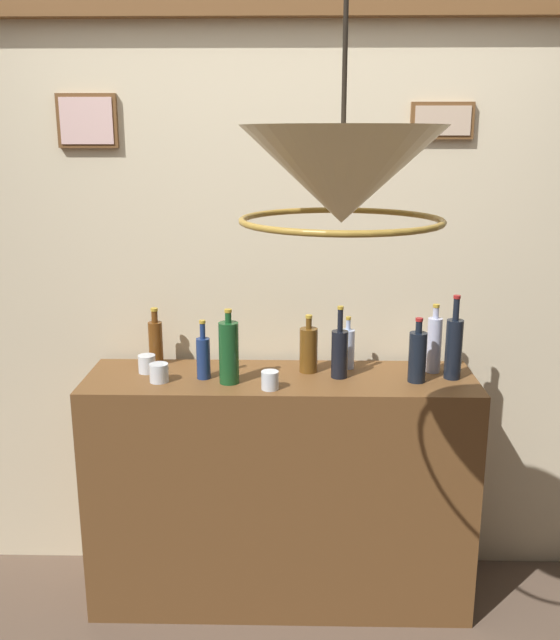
{
  "coord_description": "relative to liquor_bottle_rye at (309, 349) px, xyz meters",
  "views": [
    {
      "loc": [
        0.06,
        -1.89,
        1.95
      ],
      "look_at": [
        0.0,
        0.75,
        1.25
      ],
      "focal_mm": 39.64,
      "sensor_mm": 36.0,
      "label": 1
    }
  ],
  "objects": [
    {
      "name": "liquor_bottle_tequila",
      "position": [
        0.12,
        -0.07,
        0.01
      ],
      "size": [
        0.07,
        0.07,
        0.29
      ],
      "color": "black",
      "rests_on": "bar_shelf_unit"
    },
    {
      "name": "liquor_bottle_rye",
      "position": [
        0.0,
        0.0,
        0.0
      ],
      "size": [
        0.07,
        0.07,
        0.24
      ],
      "color": "brown",
      "rests_on": "bar_shelf_unit"
    },
    {
      "name": "liquor_bottle_bourbon",
      "position": [
        0.57,
        -0.07,
        0.03
      ],
      "size": [
        0.07,
        0.07,
        0.34
      ],
      "color": "black",
      "rests_on": "bar_shelf_unit"
    },
    {
      "name": "bar_shelf_unit",
      "position": [
        -0.11,
        -0.07,
        -0.6
      ],
      "size": [
        1.57,
        0.44,
        1.0
      ],
      "primitive_type": "cube",
      "color": "brown",
      "rests_on": "ground"
    },
    {
      "name": "liquor_bottle_vermouth",
      "position": [
        -0.64,
        0.08,
        0.0
      ],
      "size": [
        0.06,
        0.06,
        0.25
      ],
      "color": "brown",
      "rests_on": "bar_shelf_unit"
    },
    {
      "name": "panelled_rear_partition",
      "position": [
        -0.12,
        0.23,
        0.39
      ],
      "size": [
        3.56,
        0.15,
        2.86
      ],
      "color": "beige",
      "rests_on": "ground"
    },
    {
      "name": "liquor_bottle_mezcal",
      "position": [
        0.42,
        -0.11,
        0.01
      ],
      "size": [
        0.07,
        0.07,
        0.26
      ],
      "color": "black",
      "rests_on": "bar_shelf_unit"
    },
    {
      "name": "liquor_bottle_gin",
      "position": [
        -0.31,
        -0.14,
        0.03
      ],
      "size": [
        0.08,
        0.08,
        0.3
      ],
      "color": "#184B22",
      "rests_on": "bar_shelf_unit"
    },
    {
      "name": "glass_tumbler_highball",
      "position": [
        -0.59,
        -0.14,
        -0.06
      ],
      "size": [
        0.08,
        0.08,
        0.07
      ],
      "color": "silver",
      "rests_on": "bar_shelf_unit"
    },
    {
      "name": "liquor_bottle_whiskey",
      "position": [
        0.16,
        0.05,
        -0.01
      ],
      "size": [
        0.06,
        0.06,
        0.22
      ],
      "color": "#ACBEE2",
      "rests_on": "bar_shelf_unit"
    },
    {
      "name": "liquor_bottle_port",
      "position": [
        0.51,
        0.01,
        0.02
      ],
      "size": [
        0.06,
        0.06,
        0.28
      ],
      "color": "silver",
      "rests_on": "bar_shelf_unit"
    },
    {
      "name": "pendant_lamp",
      "position": [
        0.06,
        -1.02,
        0.75
      ],
      "size": [
        0.51,
        0.51,
        0.54
      ],
      "color": "beige"
    },
    {
      "name": "glass_tumbler_shot",
      "position": [
        -0.66,
        -0.03,
        -0.06
      ],
      "size": [
        0.07,
        0.07,
        0.07
      ],
      "color": "silver",
      "rests_on": "bar_shelf_unit"
    },
    {
      "name": "liquor_bottle_amaro",
      "position": [
        -0.42,
        -0.09,
        -0.01
      ],
      "size": [
        0.06,
        0.06,
        0.24
      ],
      "color": "navy",
      "rests_on": "bar_shelf_unit"
    },
    {
      "name": "glass_tumbler_rocks",
      "position": [
        -0.15,
        -0.21,
        -0.06
      ],
      "size": [
        0.07,
        0.07,
        0.07
      ],
      "color": "silver",
      "rests_on": "bar_shelf_unit"
    }
  ]
}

